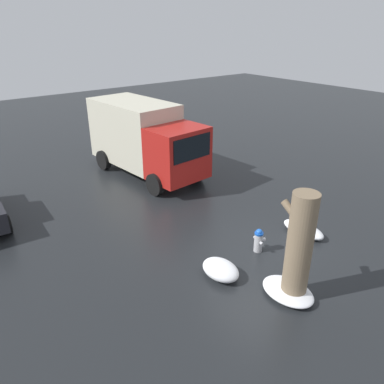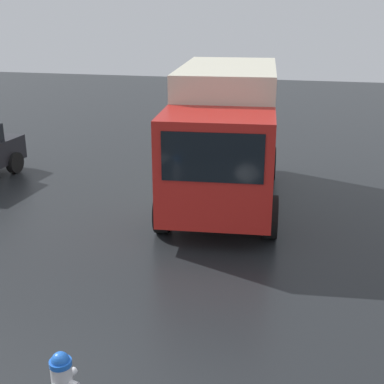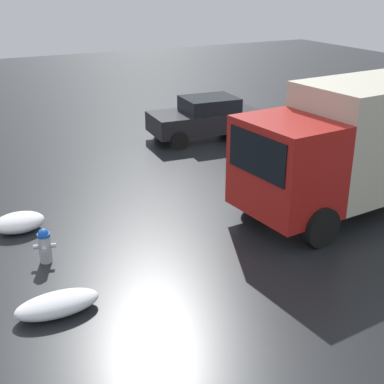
% 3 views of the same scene
% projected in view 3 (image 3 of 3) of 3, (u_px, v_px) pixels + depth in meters
% --- Properties ---
extents(ground_plane, '(60.00, 60.00, 0.00)m').
position_uv_depth(ground_plane, '(47.00, 262.00, 11.04)').
color(ground_plane, black).
extents(fire_hydrant, '(0.46, 0.36, 0.75)m').
position_uv_depth(fire_hydrant, '(45.00, 245.00, 10.89)').
color(fire_hydrant, '#B7B7BC').
rests_on(fire_hydrant, ground_plane).
extents(delivery_truck, '(6.08, 2.90, 3.16)m').
position_uv_depth(delivery_truck, '(357.00, 143.00, 12.98)').
color(delivery_truck, red).
rests_on(delivery_truck, ground_plane).
extents(parked_car, '(3.99, 2.19, 1.47)m').
position_uv_depth(parked_car, '(205.00, 117.00, 19.08)').
color(parked_car, black).
rests_on(parked_car, ground_plane).
extents(snow_pile_by_hydrant, '(1.16, 0.82, 0.43)m').
position_uv_depth(snow_pile_by_hydrant, '(19.00, 222.00, 12.28)').
color(snow_pile_by_hydrant, white).
rests_on(snow_pile_by_hydrant, ground_plane).
extents(snow_pile_curbside, '(1.48, 0.70, 0.35)m').
position_uv_depth(snow_pile_curbside, '(57.00, 304.00, 9.31)').
color(snow_pile_curbside, white).
rests_on(snow_pile_curbside, ground_plane).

